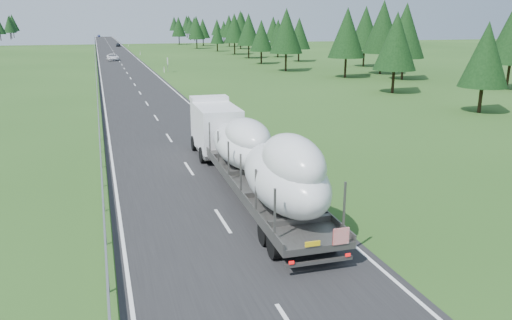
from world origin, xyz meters
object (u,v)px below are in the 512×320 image
object	(u,v)px
highway_sign	(168,62)
distant_car_dark	(118,45)
boat_truck	(251,151)
distant_car_blue	(99,36)
distant_van	(113,57)

from	to	relation	value
highway_sign	distant_car_dark	distance (m)	98.39
highway_sign	boat_truck	distance (m)	67.77
highway_sign	distant_car_blue	xyz separation A→B (m)	(-9.90, 214.01, -1.17)
highway_sign	distant_car_blue	distance (m)	214.24
distant_car_dark	distant_car_blue	world-z (taller)	distant_car_dark
distant_car_blue	distant_car_dark	bearing A→B (deg)	-88.99
highway_sign	boat_truck	xyz separation A→B (m)	(-4.79, -67.60, 0.56)
distant_car_dark	boat_truck	bearing A→B (deg)	-85.05
boat_truck	distant_car_dark	world-z (taller)	boat_truck
highway_sign	boat_truck	world-z (taller)	boat_truck
boat_truck	highway_sign	bearing A→B (deg)	85.95
boat_truck	distant_car_dark	xyz separation A→B (m)	(0.43, 165.89, -1.73)
distant_van	highway_sign	bearing A→B (deg)	-76.90
distant_van	distant_car_dark	world-z (taller)	distant_van
boat_truck	distant_van	bearing A→B (deg)	92.17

